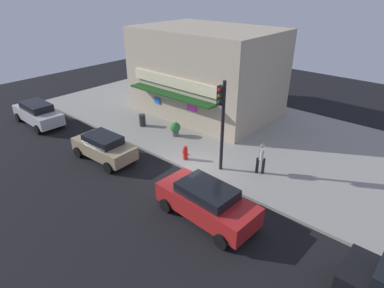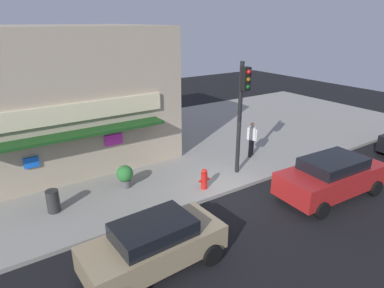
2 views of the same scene
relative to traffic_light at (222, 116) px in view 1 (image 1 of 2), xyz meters
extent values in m
plane|color=black|center=(-1.20, -1.07, -3.30)|extent=(50.85, 50.85, 0.00)
cube|color=gray|center=(-1.20, 5.16, -3.22)|extent=(33.90, 12.47, 0.15)
cube|color=tan|center=(-6.17, 6.55, -0.03)|extent=(10.17, 7.01, 6.23)
cube|color=beige|center=(-6.17, 2.96, -0.10)|extent=(7.73, 0.16, 0.72)
cube|color=#194719|center=(-6.17, 2.61, -0.89)|extent=(7.32, 0.90, 0.12)
cube|color=blue|center=(-7.91, 2.98, -1.81)|extent=(0.55, 0.08, 0.42)
cube|color=#E533CC|center=(-4.59, 2.98, -1.54)|extent=(0.79, 0.08, 0.48)
cylinder|color=black|center=(0.00, 0.11, -0.70)|extent=(0.18, 0.18, 4.89)
cube|color=black|center=(0.00, -0.14, 1.08)|extent=(0.32, 0.28, 0.95)
sphere|color=red|center=(0.00, -0.29, 1.38)|extent=(0.18, 0.18, 0.18)
sphere|color=brown|center=(0.00, -0.29, 1.08)|extent=(0.18, 0.18, 0.18)
sphere|color=#0F4C19|center=(0.00, -0.29, 0.78)|extent=(0.18, 0.18, 0.18)
cylinder|color=red|center=(-2.15, -0.36, -2.80)|extent=(0.27, 0.27, 0.68)
sphere|color=red|center=(-2.15, -0.36, -2.39)|extent=(0.23, 0.23, 0.23)
cylinder|color=red|center=(-2.34, -0.36, -2.77)|extent=(0.12, 0.10, 0.10)
cylinder|color=red|center=(-1.96, -0.36, -2.77)|extent=(0.12, 0.10, 0.10)
cylinder|color=#2D2D2D|center=(-7.64, 1.22, -2.73)|extent=(0.45, 0.45, 0.83)
cylinder|color=black|center=(1.95, 1.20, -2.70)|extent=(0.22, 0.22, 0.88)
cylinder|color=black|center=(1.68, 1.06, -2.70)|extent=(0.22, 0.22, 0.88)
cube|color=silver|center=(1.81, 1.13, -1.95)|extent=(0.39, 0.46, 0.64)
sphere|color=tan|center=(1.81, 1.13, -1.49)|extent=(0.22, 0.22, 0.22)
cylinder|color=silver|center=(1.72, 1.32, -1.98)|extent=(0.13, 0.13, 0.57)
cylinder|color=silver|center=(1.91, 0.94, -1.98)|extent=(0.13, 0.13, 0.57)
cylinder|color=#59595B|center=(-4.76, 1.55, -2.98)|extent=(0.44, 0.44, 0.32)
sphere|color=#2D7A33|center=(-4.76, 1.55, -2.54)|extent=(0.67, 0.67, 0.67)
cube|color=#9E8966|center=(-5.90, -3.19, -2.61)|extent=(4.04, 1.84, 0.74)
cube|color=black|center=(-5.90, -3.19, -2.02)|extent=(2.20, 1.49, 0.44)
cylinder|color=black|center=(-4.54, -2.29, -2.98)|extent=(0.65, 0.25, 0.64)
cylinder|color=black|center=(-4.47, -3.97, -2.98)|extent=(0.65, 0.25, 0.64)
cylinder|color=black|center=(-7.32, -2.40, -2.98)|extent=(0.65, 0.25, 0.64)
cylinder|color=black|center=(-7.25, -4.08, -2.98)|extent=(0.65, 0.25, 0.64)
cube|color=#AD1E1E|center=(1.81, -3.39, -2.54)|extent=(4.64, 2.09, 0.87)
cube|color=black|center=(1.81, -3.39, -1.88)|extent=(2.53, 1.69, 0.43)
cylinder|color=black|center=(3.44, -2.54, -2.98)|extent=(0.65, 0.25, 0.64)
cylinder|color=black|center=(3.35, -4.40, -2.98)|extent=(0.65, 0.25, 0.64)
cylinder|color=black|center=(0.26, -2.37, -2.98)|extent=(0.65, 0.25, 0.64)
cylinder|color=black|center=(0.17, -4.23, -2.98)|extent=(0.65, 0.25, 0.64)
cube|color=#B7B7BC|center=(-13.80, -3.23, -2.58)|extent=(4.63, 1.81, 0.79)
cube|color=black|center=(-13.80, -3.23, -1.94)|extent=(2.51, 1.49, 0.48)
cylinder|color=black|center=(-12.17, -2.42, -2.98)|extent=(0.64, 0.23, 0.64)
cylinder|color=black|center=(-12.21, -4.12, -2.98)|extent=(0.64, 0.23, 0.64)
cylinder|color=black|center=(-15.39, -2.34, -2.98)|extent=(0.64, 0.23, 0.64)
cylinder|color=black|center=(-15.43, -4.05, -2.98)|extent=(0.64, 0.23, 0.64)
cylinder|color=black|center=(7.94, -2.19, -2.98)|extent=(0.64, 0.22, 0.64)
camera|label=1|loc=(8.53, -12.10, 5.91)|focal=29.79mm
camera|label=2|loc=(-9.24, -10.08, 3.30)|focal=30.99mm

